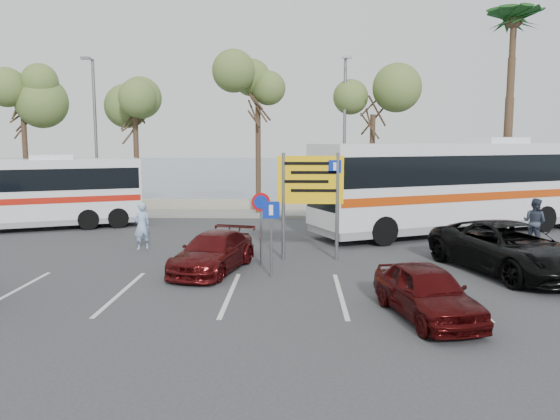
{
  "coord_description": "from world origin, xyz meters",
  "views": [
    {
      "loc": [
        0.54,
        -14.91,
        4.04
      ],
      "look_at": [
        -0.01,
        3.0,
        1.71
      ],
      "focal_mm": 35.0,
      "sensor_mm": 36.0,
      "label": 1
    }
  ],
  "objects_px": {
    "street_lamp_left": "(95,129)",
    "coach_bus_right": "(458,189)",
    "pedestrian_far": "(534,222)",
    "car_maroon": "(213,252)",
    "car_red": "(427,292)",
    "suv_black": "(510,248)",
    "pedestrian_near": "(142,226)",
    "direction_sign": "(311,188)",
    "street_lamp_right": "(345,128)",
    "coach_bus_left": "(14,196)"
  },
  "relations": [
    {
      "from": "street_lamp_left",
      "to": "coach_bus_right",
      "type": "distance_m",
      "value": 18.35
    },
    {
      "from": "coach_bus_right",
      "to": "pedestrian_far",
      "type": "height_order",
      "value": "coach_bus_right"
    },
    {
      "from": "car_maroon",
      "to": "car_red",
      "type": "distance_m",
      "value": 7.01
    },
    {
      "from": "street_lamp_left",
      "to": "car_maroon",
      "type": "distance_m",
      "value": 14.97
    },
    {
      "from": "street_lamp_left",
      "to": "car_maroon",
      "type": "bearing_deg",
      "value": -56.43
    },
    {
      "from": "suv_black",
      "to": "pedestrian_near",
      "type": "distance_m",
      "value": 12.56
    },
    {
      "from": "pedestrian_far",
      "to": "direction_sign",
      "type": "bearing_deg",
      "value": 65.22
    },
    {
      "from": "street_lamp_right",
      "to": "car_maroon",
      "type": "height_order",
      "value": "street_lamp_right"
    },
    {
      "from": "street_lamp_right",
      "to": "pedestrian_near",
      "type": "bearing_deg",
      "value": -132.76
    },
    {
      "from": "coach_bus_left",
      "to": "pedestrian_far",
      "type": "distance_m",
      "value": 21.82
    },
    {
      "from": "car_maroon",
      "to": "street_lamp_left",
      "type": "bearing_deg",
      "value": 138.01
    },
    {
      "from": "street_lamp_right",
      "to": "car_maroon",
      "type": "relative_size",
      "value": 1.97
    },
    {
      "from": "coach_bus_left",
      "to": "car_maroon",
      "type": "relative_size",
      "value": 2.66
    },
    {
      "from": "street_lamp_right",
      "to": "suv_black",
      "type": "xyz_separation_m",
      "value": [
        4.0,
        -12.02,
        -3.83
      ]
    },
    {
      "from": "pedestrian_near",
      "to": "suv_black",
      "type": "bearing_deg",
      "value": 128.83
    },
    {
      "from": "pedestrian_near",
      "to": "pedestrian_far",
      "type": "bearing_deg",
      "value": 148.43
    },
    {
      "from": "street_lamp_left",
      "to": "pedestrian_near",
      "type": "bearing_deg",
      "value": -61.15
    },
    {
      "from": "street_lamp_left",
      "to": "direction_sign",
      "type": "bearing_deg",
      "value": -43.17
    },
    {
      "from": "coach_bus_right",
      "to": "suv_black",
      "type": "relative_size",
      "value": 2.38
    },
    {
      "from": "coach_bus_right",
      "to": "car_red",
      "type": "bearing_deg",
      "value": -109.13
    },
    {
      "from": "car_maroon",
      "to": "suv_black",
      "type": "xyz_separation_m",
      "value": [
        9.02,
        0.0,
        0.18
      ]
    },
    {
      "from": "coach_bus_right",
      "to": "suv_black",
      "type": "xyz_separation_m",
      "value": [
        -0.54,
        -7.32,
        -1.14
      ]
    },
    {
      "from": "street_lamp_right",
      "to": "car_red",
      "type": "bearing_deg",
      "value": -88.25
    },
    {
      "from": "coach_bus_left",
      "to": "pedestrian_near",
      "type": "bearing_deg",
      "value": -30.87
    },
    {
      "from": "street_lamp_left",
      "to": "car_maroon",
      "type": "relative_size",
      "value": 1.97
    },
    {
      "from": "coach_bus_right",
      "to": "pedestrian_near",
      "type": "xyz_separation_m",
      "value": [
        -12.68,
        -4.12,
        -1.04
      ]
    },
    {
      "from": "street_lamp_right",
      "to": "coach_bus_right",
      "type": "relative_size",
      "value": 0.61
    },
    {
      "from": "coach_bus_left",
      "to": "car_maroon",
      "type": "distance_m",
      "value": 12.4
    },
    {
      "from": "coach_bus_right",
      "to": "pedestrian_near",
      "type": "bearing_deg",
      "value": -162.02
    },
    {
      "from": "street_lamp_left",
      "to": "coach_bus_right",
      "type": "relative_size",
      "value": 0.61
    },
    {
      "from": "street_lamp_right",
      "to": "coach_bus_right",
      "type": "xyz_separation_m",
      "value": [
        4.54,
        -4.7,
        -2.68
      ]
    },
    {
      "from": "street_lamp_right",
      "to": "coach_bus_right",
      "type": "bearing_deg",
      "value": -45.99
    },
    {
      "from": "street_lamp_right",
      "to": "car_red",
      "type": "relative_size",
      "value": 2.21
    },
    {
      "from": "street_lamp_right",
      "to": "pedestrian_near",
      "type": "relative_size",
      "value": 4.57
    },
    {
      "from": "car_red",
      "to": "street_lamp_right",
      "type": "bearing_deg",
      "value": 79.09
    },
    {
      "from": "pedestrian_far",
      "to": "street_lamp_right",
      "type": "bearing_deg",
      "value": -1.29
    },
    {
      "from": "coach_bus_left",
      "to": "car_red",
      "type": "relative_size",
      "value": 2.99
    },
    {
      "from": "street_lamp_left",
      "to": "car_red",
      "type": "xyz_separation_m",
      "value": [
        13.5,
        -16.33,
        -3.98
      ]
    },
    {
      "from": "coach_bus_left",
      "to": "coach_bus_right",
      "type": "relative_size",
      "value": 0.82
    },
    {
      "from": "coach_bus_left",
      "to": "pedestrian_near",
      "type": "height_order",
      "value": "coach_bus_left"
    },
    {
      "from": "coach_bus_left",
      "to": "car_red",
      "type": "distance_m",
      "value": 19.39
    },
    {
      "from": "suv_black",
      "to": "pedestrian_far",
      "type": "height_order",
      "value": "pedestrian_far"
    },
    {
      "from": "coach_bus_left",
      "to": "suv_black",
      "type": "relative_size",
      "value": 1.95
    },
    {
      "from": "coach_bus_left",
      "to": "coach_bus_right",
      "type": "bearing_deg",
      "value": 0.06
    },
    {
      "from": "direction_sign",
      "to": "coach_bus_right",
      "type": "height_order",
      "value": "coach_bus_right"
    },
    {
      "from": "pedestrian_far",
      "to": "car_red",
      "type": "bearing_deg",
      "value": 102.54
    },
    {
      "from": "street_lamp_right",
      "to": "pedestrian_far",
      "type": "xyz_separation_m",
      "value": [
        6.63,
        -7.57,
        -3.69
      ]
    },
    {
      "from": "car_maroon",
      "to": "suv_black",
      "type": "bearing_deg",
      "value": 14.44
    },
    {
      "from": "car_maroon",
      "to": "direction_sign",
      "type": "bearing_deg",
      "value": 43.71
    },
    {
      "from": "car_maroon",
      "to": "pedestrian_far",
      "type": "xyz_separation_m",
      "value": [
        11.65,
        4.45,
        0.32
      ]
    }
  ]
}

